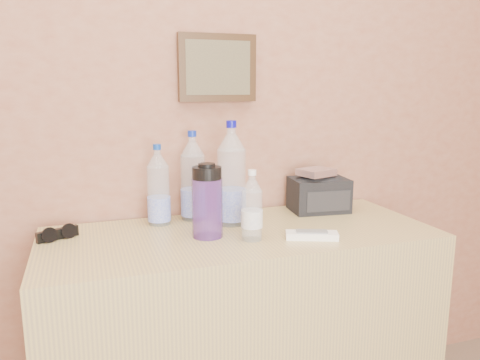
{
  "coord_description": "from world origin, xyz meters",
  "views": [
    {
      "loc": [
        -0.33,
        0.23,
        1.33
      ],
      "look_at": [
        0.17,
        1.71,
        1.02
      ],
      "focal_mm": 35.0,
      "sensor_mm": 36.0,
      "label": 1
    }
  ],
  "objects_px": {
    "pet_large_a": "(193,181)",
    "sunglasses": "(58,234)",
    "dresser": "(241,342)",
    "nalgene_bottle": "(207,201)",
    "ac_remote": "(312,235)",
    "toiletry_bag": "(319,192)",
    "pet_small": "(252,209)",
    "pet_large_c": "(232,179)",
    "foil_packet": "(316,172)",
    "pet_large_b": "(158,189)"
  },
  "relations": [
    {
      "from": "pet_large_a",
      "to": "sunglasses",
      "type": "bearing_deg",
      "value": -168.67
    },
    {
      "from": "dresser",
      "to": "nalgene_bottle",
      "type": "bearing_deg",
      "value": -172.15
    },
    {
      "from": "ac_remote",
      "to": "toiletry_bag",
      "type": "bearing_deg",
      "value": 80.24
    },
    {
      "from": "pet_large_a",
      "to": "sunglasses",
      "type": "height_order",
      "value": "pet_large_a"
    },
    {
      "from": "dresser",
      "to": "pet_small",
      "type": "height_order",
      "value": "pet_small"
    },
    {
      "from": "pet_large_a",
      "to": "pet_large_c",
      "type": "bearing_deg",
      "value": -42.91
    },
    {
      "from": "ac_remote",
      "to": "foil_packet",
      "type": "xyz_separation_m",
      "value": [
        0.16,
        0.29,
        0.15
      ]
    },
    {
      "from": "dresser",
      "to": "pet_large_a",
      "type": "relative_size",
      "value": 4.01
    },
    {
      "from": "pet_small",
      "to": "foil_packet",
      "type": "xyz_separation_m",
      "value": [
        0.35,
        0.23,
        0.06
      ]
    },
    {
      "from": "pet_large_c",
      "to": "nalgene_bottle",
      "type": "relative_size",
      "value": 1.52
    },
    {
      "from": "pet_large_a",
      "to": "toiletry_bag",
      "type": "xyz_separation_m",
      "value": [
        0.5,
        -0.05,
        -0.07
      ]
    },
    {
      "from": "pet_large_c",
      "to": "ac_remote",
      "type": "bearing_deg",
      "value": -51.89
    },
    {
      "from": "pet_small",
      "to": "foil_packet",
      "type": "distance_m",
      "value": 0.43
    },
    {
      "from": "pet_large_c",
      "to": "pet_small",
      "type": "bearing_deg",
      "value": -88.01
    },
    {
      "from": "pet_large_a",
      "to": "pet_small",
      "type": "xyz_separation_m",
      "value": [
        0.12,
        -0.3,
        -0.05
      ]
    },
    {
      "from": "sunglasses",
      "to": "toiletry_bag",
      "type": "height_order",
      "value": "toiletry_bag"
    },
    {
      "from": "dresser",
      "to": "pet_large_b",
      "type": "xyz_separation_m",
      "value": [
        -0.25,
        0.18,
        0.55
      ]
    },
    {
      "from": "sunglasses",
      "to": "ac_remote",
      "type": "xyz_separation_m",
      "value": [
        0.79,
        -0.26,
        -0.01
      ]
    },
    {
      "from": "pet_large_c",
      "to": "foil_packet",
      "type": "bearing_deg",
      "value": 6.24
    },
    {
      "from": "pet_large_b",
      "to": "foil_packet",
      "type": "xyz_separation_m",
      "value": [
        0.61,
        -0.04,
        0.03
      ]
    },
    {
      "from": "pet_large_a",
      "to": "foil_packet",
      "type": "xyz_separation_m",
      "value": [
        0.48,
        -0.07,
        0.02
      ]
    },
    {
      "from": "sunglasses",
      "to": "pet_large_a",
      "type": "bearing_deg",
      "value": -13.69
    },
    {
      "from": "dresser",
      "to": "ac_remote",
      "type": "bearing_deg",
      "value": -37.42
    },
    {
      "from": "pet_small",
      "to": "sunglasses",
      "type": "relative_size",
      "value": 1.7
    },
    {
      "from": "nalgene_bottle",
      "to": "foil_packet",
      "type": "bearing_deg",
      "value": 18.07
    },
    {
      "from": "pet_large_a",
      "to": "pet_small",
      "type": "relative_size",
      "value": 1.44
    },
    {
      "from": "pet_small",
      "to": "foil_packet",
      "type": "height_order",
      "value": "pet_small"
    },
    {
      "from": "pet_large_a",
      "to": "nalgene_bottle",
      "type": "relative_size",
      "value": 1.35
    },
    {
      "from": "dresser",
      "to": "pet_large_c",
      "type": "height_order",
      "value": "pet_large_c"
    },
    {
      "from": "sunglasses",
      "to": "ac_remote",
      "type": "relative_size",
      "value": 0.8
    },
    {
      "from": "pet_small",
      "to": "nalgene_bottle",
      "type": "height_order",
      "value": "nalgene_bottle"
    },
    {
      "from": "nalgene_bottle",
      "to": "pet_large_c",
      "type": "bearing_deg",
      "value": 44.09
    },
    {
      "from": "toiletry_bag",
      "to": "pet_large_c",
      "type": "bearing_deg",
      "value": -164.93
    },
    {
      "from": "pet_large_b",
      "to": "pet_small",
      "type": "xyz_separation_m",
      "value": [
        0.26,
        -0.28,
        -0.03
      ]
    },
    {
      "from": "pet_large_b",
      "to": "toiletry_bag",
      "type": "distance_m",
      "value": 0.64
    },
    {
      "from": "pet_large_a",
      "to": "ac_remote",
      "type": "height_order",
      "value": "pet_large_a"
    },
    {
      "from": "dresser",
      "to": "sunglasses",
      "type": "bearing_deg",
      "value": 169.2
    },
    {
      "from": "pet_large_b",
      "to": "toiletry_bag",
      "type": "relative_size",
      "value": 1.32
    },
    {
      "from": "pet_large_a",
      "to": "foil_packet",
      "type": "relative_size",
      "value": 2.66
    },
    {
      "from": "pet_large_c",
      "to": "toiletry_bag",
      "type": "distance_m",
      "value": 0.4
    },
    {
      "from": "nalgene_bottle",
      "to": "toiletry_bag",
      "type": "xyz_separation_m",
      "value": [
        0.51,
        0.18,
        -0.05
      ]
    },
    {
      "from": "pet_large_b",
      "to": "sunglasses",
      "type": "relative_size",
      "value": 2.14
    },
    {
      "from": "dresser",
      "to": "foil_packet",
      "type": "xyz_separation_m",
      "value": [
        0.36,
        0.14,
        0.58
      ]
    },
    {
      "from": "pet_large_b",
      "to": "pet_small",
      "type": "relative_size",
      "value": 1.26
    },
    {
      "from": "pet_small",
      "to": "sunglasses",
      "type": "bearing_deg",
      "value": 160.98
    },
    {
      "from": "pet_large_c",
      "to": "sunglasses",
      "type": "distance_m",
      "value": 0.61
    },
    {
      "from": "pet_large_b",
      "to": "pet_large_c",
      "type": "distance_m",
      "value": 0.27
    },
    {
      "from": "ac_remote",
      "to": "pet_large_b",
      "type": "bearing_deg",
      "value": 164.88
    },
    {
      "from": "toiletry_bag",
      "to": "ac_remote",
      "type": "bearing_deg",
      "value": -115.37
    },
    {
      "from": "ac_remote",
      "to": "toiletry_bag",
      "type": "distance_m",
      "value": 0.37
    }
  ]
}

